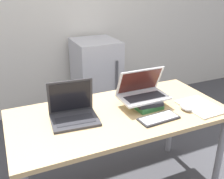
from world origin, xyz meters
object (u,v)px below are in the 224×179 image
laptop_on_books (142,92)px  notepad (200,107)px  laptop_left (73,112)px  book_stack (143,101)px  mini_fridge (96,79)px  mouse (186,108)px  wireless_keyboard (159,118)px

laptop_on_books → notepad: bearing=-28.8°
laptop_left → notepad: 0.90m
laptop_left → laptop_on_books: size_ratio=0.92×
book_stack → laptop_on_books: laptop_on_books is taller
notepad → laptop_on_books: bearing=151.2°
laptop_on_books → notepad: (0.37, -0.20, -0.10)m
mini_fridge → laptop_left: bearing=-116.5°
laptop_left → mouse: laptop_left is taller
book_stack → mouse: size_ratio=2.85×
book_stack → wireless_keyboard: 0.23m
book_stack → mouse: (0.23, -0.19, -0.01)m
laptop_left → notepad: (0.88, -0.21, -0.04)m
laptop_left → book_stack: 0.52m
notepad → book_stack: bearing=150.8°
laptop_on_books → wireless_keyboard: laptop_on_books is taller
wireless_keyboard → notepad: (0.37, 0.03, -0.00)m
wireless_keyboard → mini_fridge: (0.13, 1.51, -0.27)m
book_stack → wireless_keyboard: (-0.01, -0.22, -0.03)m
mouse → mini_fridge: mini_fridge is taller
book_stack → laptop_left: bearing=178.9°
mouse → notepad: mouse is taller
laptop_left → mouse: (0.75, -0.20, -0.03)m
laptop_on_books → mouse: (0.24, -0.19, -0.09)m
mouse → notepad: bearing=-3.0°
wireless_keyboard → mini_fridge: mini_fridge is taller
mouse → wireless_keyboard: bearing=-172.4°
laptop_left → laptop_on_books: laptop_on_books is taller
book_stack → mini_fridge: 1.33m
laptop_left → notepad: bearing=-13.4°
mouse → mini_fridge: bearing=94.5°
laptop_on_books → notepad: laptop_on_books is taller
mini_fridge → wireless_keyboard: bearing=-94.9°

